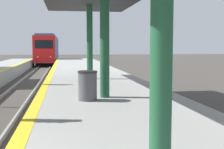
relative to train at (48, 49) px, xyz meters
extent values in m
cube|color=black|center=(0.00, 0.07, -1.88)|extent=(2.36, 18.32, 0.55)
cube|color=#33518C|center=(0.00, 0.07, 0.12)|extent=(2.78, 20.36, 3.44)
cube|color=red|center=(0.00, -10.03, 0.12)|extent=(2.73, 0.16, 3.37)
cube|color=black|center=(0.00, -10.09, 0.72)|extent=(2.22, 0.06, 1.03)
cube|color=#59595E|center=(0.00, 0.07, 1.96)|extent=(2.36, 19.34, 0.24)
sphere|color=white|center=(-0.76, -10.09, -0.83)|extent=(0.18, 0.18, 0.18)
sphere|color=white|center=(0.76, -10.09, -0.83)|extent=(0.18, 0.18, 0.18)
cylinder|color=#1E5133|center=(3.69, -45.31, 0.65)|extent=(0.30, 0.30, 3.62)
cylinder|color=#1E5133|center=(3.69, -39.58, 0.65)|extent=(0.30, 0.30, 3.62)
cylinder|color=#1E5133|center=(3.69, -33.84, 0.65)|extent=(0.30, 0.30, 3.62)
cylinder|color=#4C4C51|center=(3.11, -40.08, -0.75)|extent=(0.55, 0.55, 0.82)
cylinder|color=#262626|center=(3.11, -40.08, -0.31)|extent=(0.58, 0.58, 0.06)
camera|label=1|loc=(2.43, -49.23, 0.43)|focal=50.00mm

